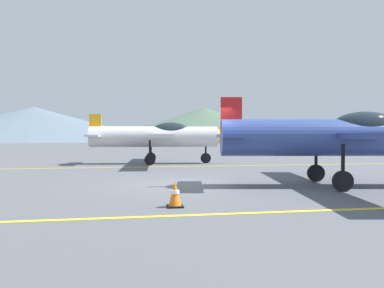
# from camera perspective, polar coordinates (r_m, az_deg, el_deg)

# --- Properties ---
(ground_plane) EXTENTS (400.00, 400.00, 0.00)m
(ground_plane) POSITION_cam_1_polar(r_m,az_deg,el_deg) (12.55, -0.49, -6.11)
(ground_plane) COLOR #54565B
(apron_line_near) EXTENTS (80.00, 0.16, 0.01)m
(apron_line_near) POSITION_cam_1_polar(r_m,az_deg,el_deg) (7.89, 5.24, -10.48)
(apron_line_near) COLOR yellow
(apron_line_near) RESTS_ON ground_plane
(apron_line_far) EXTENTS (80.00, 0.16, 0.01)m
(apron_line_far) POSITION_cam_1_polar(r_m,az_deg,el_deg) (19.54, -3.85, -3.45)
(apron_line_far) COLOR yellow
(apron_line_far) RESTS_ON ground_plane
(airplane_near) EXTENTS (8.27, 9.47, 2.83)m
(airplane_near) POSITION_cam_1_polar(r_m,az_deg,el_deg) (12.98, 22.08, 1.10)
(airplane_near) COLOR #33478C
(airplane_near) RESTS_ON ground_plane
(airplane_mid) EXTENTS (8.24, 9.47, 2.83)m
(airplane_mid) POSITION_cam_1_polar(r_m,az_deg,el_deg) (21.80, -4.91, 1.22)
(airplane_mid) COLOR silver
(airplane_mid) RESTS_ON ground_plane
(traffic_cone_front) EXTENTS (0.36, 0.36, 0.59)m
(traffic_cone_front) POSITION_cam_1_polar(r_m,az_deg,el_deg) (8.59, -2.58, -7.60)
(traffic_cone_front) COLOR black
(traffic_cone_front) RESTS_ON ground_plane
(hill_centerleft) EXTENTS (78.39, 78.39, 10.55)m
(hill_centerleft) POSITION_cam_1_polar(r_m,az_deg,el_deg) (127.63, -22.71, 2.82)
(hill_centerleft) COLOR slate
(hill_centerleft) RESTS_ON ground_plane
(hill_centerright) EXTENTS (79.46, 79.46, 13.27)m
(hill_centerright) POSITION_cam_1_polar(r_m,az_deg,el_deg) (157.35, 1.82, 3.10)
(hill_centerright) COLOR #4C6651
(hill_centerright) RESTS_ON ground_plane
(hill_right) EXTENTS (74.91, 74.91, 9.54)m
(hill_right) POSITION_cam_1_polar(r_m,az_deg,el_deg) (180.96, 14.00, 2.23)
(hill_right) COLOR slate
(hill_right) RESTS_ON ground_plane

